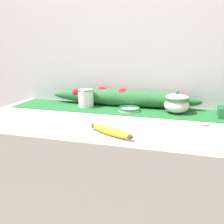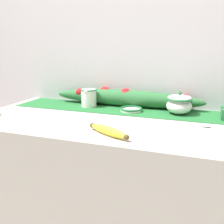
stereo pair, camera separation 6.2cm
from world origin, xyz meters
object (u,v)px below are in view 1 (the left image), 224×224
object	(u,v)px
cream_pitcher	(86,97)
spoon	(203,124)
sugar_bowl	(177,103)
banana	(111,131)
small_dish	(129,109)

from	to	relation	value
cream_pitcher	spoon	bearing A→B (deg)	-16.11
sugar_bowl	banana	world-z (taller)	sugar_bowl
banana	cream_pitcher	bearing A→B (deg)	122.71
cream_pitcher	small_dish	xyz separation A→B (m)	(0.27, -0.03, -0.05)
small_dish	spoon	world-z (taller)	small_dish
cream_pitcher	sugar_bowl	world-z (taller)	sugar_bowl
sugar_bowl	small_dish	world-z (taller)	sugar_bowl
small_dish	banana	size ratio (longest dim) A/B	0.58
sugar_bowl	spoon	distance (m)	0.23
small_dish	sugar_bowl	bearing A→B (deg)	6.17
small_dish	spoon	size ratio (longest dim) A/B	0.82
small_dish	spoon	bearing A→B (deg)	-22.56
cream_pitcher	sugar_bowl	xyz separation A→B (m)	(0.53, -0.00, -0.00)
spoon	sugar_bowl	bearing A→B (deg)	132.24
sugar_bowl	banana	distance (m)	0.50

